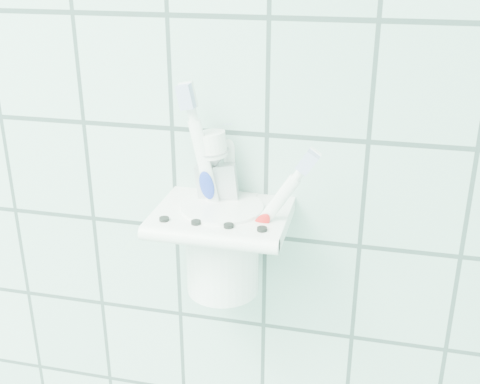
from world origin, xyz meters
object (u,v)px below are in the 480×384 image
(holder_bracket, at_px, (222,218))
(cup, at_px, (223,245))
(toothbrush_pink, at_px, (230,185))
(toothbrush_orange, at_px, (214,202))
(toothbrush_blue, at_px, (229,202))
(toothpaste_tube, at_px, (228,195))

(holder_bracket, bearing_deg, cup, 105.06)
(cup, bearing_deg, toothbrush_pink, 61.36)
(holder_bracket, xyz_separation_m, toothbrush_orange, (-0.01, -0.01, 0.02))
(toothbrush_blue, xyz_separation_m, toothpaste_tube, (-0.01, 0.03, -0.00))
(holder_bracket, height_order, cup, same)
(holder_bracket, height_order, toothbrush_pink, toothbrush_pink)
(holder_bracket, relative_size, toothbrush_blue, 0.72)
(toothbrush_orange, bearing_deg, cup, 65.65)
(holder_bracket, height_order, toothbrush_blue, toothbrush_blue)
(cup, bearing_deg, toothbrush_blue, -35.35)
(toothpaste_tube, bearing_deg, holder_bracket, -96.31)
(holder_bracket, distance_m, toothbrush_pink, 0.03)
(holder_bracket, relative_size, toothbrush_orange, 0.73)
(cup, relative_size, toothbrush_pink, 0.46)
(holder_bracket, distance_m, toothbrush_orange, 0.02)
(toothbrush_pink, xyz_separation_m, toothbrush_orange, (-0.01, -0.02, -0.01))
(cup, xyz_separation_m, toothpaste_tube, (0.00, 0.02, 0.05))
(toothbrush_pink, relative_size, toothbrush_orange, 1.17)
(toothbrush_pink, xyz_separation_m, toothpaste_tube, (-0.00, 0.01, -0.02))
(cup, xyz_separation_m, toothbrush_orange, (-0.01, -0.01, 0.05))
(holder_bracket, relative_size, toothbrush_pink, 0.62)
(cup, distance_m, toothpaste_tube, 0.05)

